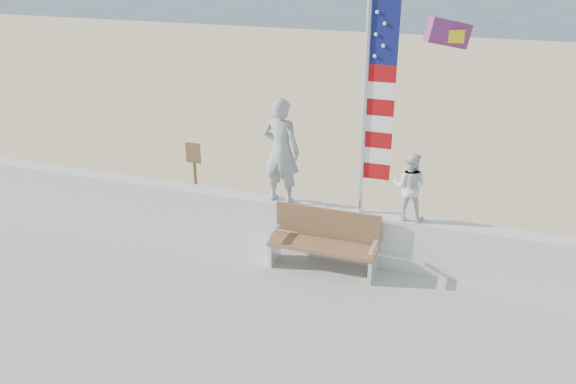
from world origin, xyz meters
name	(u,v)px	position (x,y,z in m)	size (l,w,h in m)	color
ground	(237,315)	(0.00, 0.00, 0.00)	(220.00, 220.00, 0.00)	#2B3F57
sand	(366,140)	(0.00, 9.00, 0.04)	(90.00, 40.00, 0.08)	beige
seawall	(281,224)	(0.00, 2.00, 0.63)	(30.00, 0.35, 0.90)	silver
adult	(281,151)	(0.01, 2.00, 2.00)	(0.67, 0.44, 1.83)	#939498
child	(409,186)	(2.19, 2.00, 1.65)	(0.55, 0.43, 1.13)	silver
bench	(324,240)	(0.93, 1.55, 0.69)	(1.80, 0.57, 1.00)	brown
flag	(373,101)	(1.53, 2.00, 2.99)	(0.50, 0.08, 3.50)	silver
parafoil_kite	(449,33)	(2.30, 5.21, 3.61)	(0.91, 0.72, 0.64)	red
sign	(195,171)	(-2.28, 3.13, 0.94)	(0.32, 0.07, 1.46)	olive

